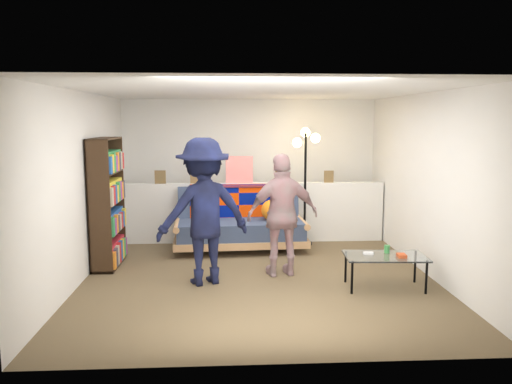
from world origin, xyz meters
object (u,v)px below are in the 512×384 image
person_right (283,215)px  futon_sofa (241,223)px  bookshelf (107,207)px  floor_lamp (306,162)px  person_left (204,211)px  coffee_table (386,258)px

person_right → futon_sofa: bearing=-79.0°
bookshelf → person_right: 2.48m
floor_lamp → person_left: bearing=-129.2°
futon_sofa → person_left: 1.79m
floor_lamp → coffee_table: bearing=-74.0°
floor_lamp → person_left: (-1.57, -1.92, -0.44)m
floor_lamp → person_right: floor_lamp is taller
person_left → floor_lamp: bearing=-149.6°
bookshelf → person_right: (2.41, -0.59, -0.03)m
bookshelf → person_left: person_left is taller
futon_sofa → floor_lamp: size_ratio=1.10×
futon_sofa → person_left: bearing=-107.2°
futon_sofa → bookshelf: 2.10m
bookshelf → person_right: bookshelf is taller
person_left → person_right: size_ratio=1.13×
bookshelf → coffee_table: size_ratio=1.79×
futon_sofa → floor_lamp: floor_lamp is taller
coffee_table → futon_sofa: bearing=130.9°
coffee_table → person_left: bearing=171.5°
futon_sofa → coffee_table: 2.61m
coffee_table → person_left: 2.30m
bookshelf → futon_sofa: bearing=22.7°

